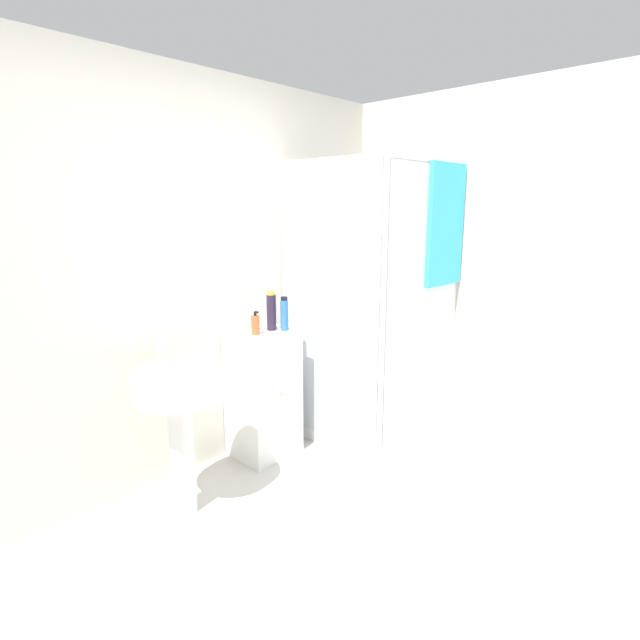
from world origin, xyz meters
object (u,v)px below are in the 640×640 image
object	(u,v)px
lotion_bottle_white	(253,322)
shampoo_bottle_blue	(284,314)
sink	(179,403)
soap_dispenser	(255,325)
shampoo_bottle_tall_black	(271,311)

from	to	relation	value
lotion_bottle_white	shampoo_bottle_blue	bearing A→B (deg)	-42.94
shampoo_bottle_blue	lotion_bottle_white	world-z (taller)	shampoo_bottle_blue
sink	soap_dispenser	size ratio (longest dim) A/B	6.18
sink	shampoo_bottle_tall_black	xyz separation A→B (m)	(0.84, 0.18, 0.35)
shampoo_bottle_blue	shampoo_bottle_tall_black	bearing A→B (deg)	125.96
shampoo_bottle_tall_black	lotion_bottle_white	size ratio (longest dim) A/B	1.82
sink	shampoo_bottle_tall_black	world-z (taller)	shampoo_bottle_tall_black
sink	soap_dispenser	distance (m)	0.76
sink	soap_dispenser	world-z (taller)	soap_dispenser
shampoo_bottle_blue	lotion_bottle_white	distance (m)	0.21
soap_dispenser	shampoo_bottle_blue	xyz separation A→B (m)	(0.21, -0.05, 0.05)
sink	soap_dispenser	bearing A→B (deg)	13.23
soap_dispenser	shampoo_bottle_tall_black	size ratio (longest dim) A/B	0.60
soap_dispenser	shampoo_bottle_tall_black	xyz separation A→B (m)	(0.15, 0.02, 0.06)
soap_dispenser	shampoo_bottle_tall_black	world-z (taller)	shampoo_bottle_tall_black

